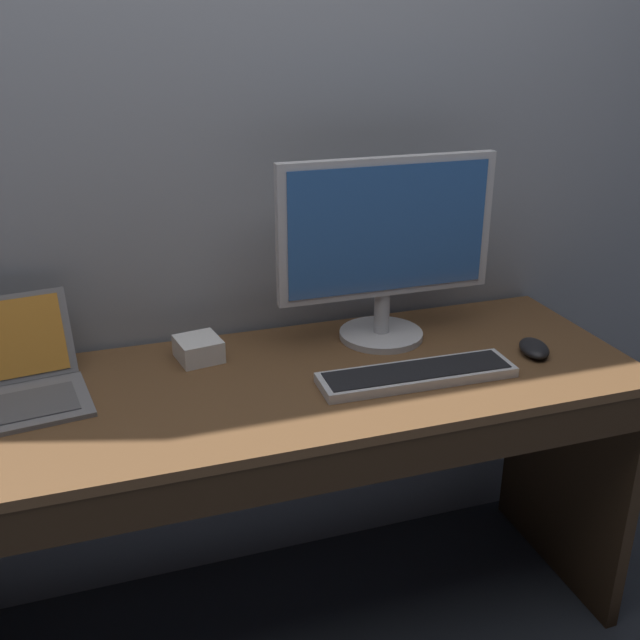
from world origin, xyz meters
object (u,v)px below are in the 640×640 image
(laptop_space_gray, at_px, (2,384))
(external_monitor, at_px, (386,244))
(wired_keyboard, at_px, (417,375))
(external_drive_box, at_px, (199,349))
(computer_mouse, at_px, (534,348))

(laptop_space_gray, bearing_deg, external_monitor, 2.84)
(wired_keyboard, distance_m, external_drive_box, 0.54)
(external_drive_box, bearing_deg, external_monitor, -3.82)
(external_monitor, distance_m, wired_keyboard, 0.35)
(laptop_space_gray, distance_m, wired_keyboard, 0.94)
(external_drive_box, bearing_deg, laptop_space_gray, -170.06)
(laptop_space_gray, distance_m, external_monitor, 0.96)
(external_drive_box, bearing_deg, wired_keyboard, -30.18)
(laptop_space_gray, distance_m, external_drive_box, 0.46)
(laptop_space_gray, bearing_deg, external_drive_box, 9.94)
(wired_keyboard, bearing_deg, computer_mouse, 5.86)
(external_monitor, bearing_deg, wired_keyboard, -93.46)
(external_monitor, height_order, wired_keyboard, external_monitor)
(computer_mouse, bearing_deg, wired_keyboard, -157.46)
(external_monitor, height_order, computer_mouse, external_monitor)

